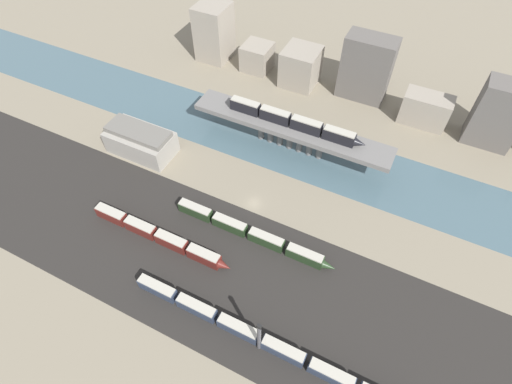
# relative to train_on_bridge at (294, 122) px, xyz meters

# --- Properties ---
(ground_plane) EXTENTS (400.00, 400.00, 0.00)m
(ground_plane) POSITION_rel_train_on_bridge_xyz_m (-0.83, -27.16, -11.66)
(ground_plane) COLOR gray
(railbed_yard) EXTENTS (280.00, 42.00, 0.01)m
(railbed_yard) POSITION_rel_train_on_bridge_xyz_m (-0.83, -51.16, -11.65)
(railbed_yard) COLOR #282623
(railbed_yard) RESTS_ON ground
(river_water) EXTENTS (320.00, 24.84, 0.01)m
(river_water) POSITION_rel_train_on_bridge_xyz_m (-0.83, -0.00, -11.65)
(river_water) COLOR #47606B
(river_water) RESTS_ON ground
(bridge) EXTENTS (67.16, 9.98, 9.63)m
(bridge) POSITION_rel_train_on_bridge_xyz_m (-0.83, 0.00, -3.69)
(bridge) COLOR slate
(bridge) RESTS_ON ground
(train_on_bridge) EXTENTS (46.03, 2.95, 4.12)m
(train_on_bridge) POSITION_rel_train_on_bridge_xyz_m (0.00, 0.00, 0.00)
(train_on_bridge) COLOR black
(train_on_bridge) RESTS_ON bridge
(train_yard_near) EXTENTS (72.43, 2.63, 3.80)m
(train_yard_near) POSITION_rel_train_on_bridge_xyz_m (20.19, -63.51, -9.79)
(train_yard_near) COLOR #2D384C
(train_yard_near) RESTS_ON ground
(train_yard_mid) EXTENTS (44.04, 2.88, 3.91)m
(train_yard_mid) POSITION_rel_train_on_bridge_xyz_m (-18.76, -50.30, -9.74)
(train_yard_mid) COLOR #5B1E19
(train_yard_mid) RESTS_ON ground
(train_yard_far) EXTENTS (48.46, 2.70, 3.68)m
(train_yard_far) POSITION_rel_train_on_bridge_xyz_m (3.97, -38.13, -9.86)
(train_yard_far) COLOR #23381E
(train_yard_far) RESTS_ON ground
(warehouse_building) EXTENTS (21.73, 11.89, 9.44)m
(warehouse_building) POSITION_rel_train_on_bridge_xyz_m (-44.31, -23.38, -7.17)
(warehouse_building) COLOR #9E998E
(warehouse_building) RESTS_ON ground
(signal_tower) EXTENTS (1.00, 0.92, 13.74)m
(signal_tower) POSITION_rel_train_on_bridge_xyz_m (19.21, -64.70, -4.88)
(signal_tower) COLOR #4C4C51
(signal_tower) RESTS_ON ground
(city_block_far_left) EXTENTS (12.52, 13.29, 22.21)m
(city_block_far_left) POSITION_rel_train_on_bridge_xyz_m (-50.62, 36.79, -0.55)
(city_block_far_left) COLOR gray
(city_block_far_left) RESTS_ON ground
(city_block_left) EXTENTS (11.14, 10.93, 10.50)m
(city_block_left) POSITION_rel_train_on_bridge_xyz_m (-31.03, 36.74, -6.40)
(city_block_left) COLOR gray
(city_block_left) RESTS_ON ground
(city_block_center) EXTENTS (13.24, 13.46, 14.31)m
(city_block_center) POSITION_rel_train_on_bridge_xyz_m (-11.78, 35.44, -4.50)
(city_block_center) COLOR gray
(city_block_center) RESTS_ON ground
(city_block_right) EXTENTS (17.83, 9.41, 23.84)m
(city_block_right) POSITION_rel_train_on_bridge_xyz_m (12.36, 38.29, 0.27)
(city_block_right) COLOR #605B56
(city_block_right) RESTS_ON ground
(city_block_far_right) EXTENTS (16.17, 8.47, 11.30)m
(city_block_far_right) POSITION_rel_train_on_bridge_xyz_m (36.65, 32.81, -6.01)
(city_block_far_right) COLOR gray
(city_block_far_right) RESTS_ON ground
(city_block_tall) EXTENTS (14.93, 9.47, 22.83)m
(city_block_tall) POSITION_rel_train_on_bridge_xyz_m (58.14, 32.64, -0.24)
(city_block_tall) COLOR #605B56
(city_block_tall) RESTS_ON ground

